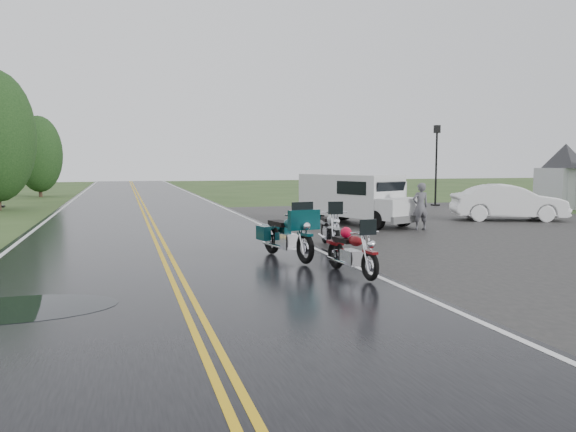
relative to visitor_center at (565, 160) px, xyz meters
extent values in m
plane|color=#2D471E|center=(-20.00, -12.00, -2.40)|extent=(120.00, 120.00, 0.00)
cube|color=black|center=(-20.00, -2.00, -2.38)|extent=(8.00, 100.00, 0.04)
cube|color=black|center=(-9.00, -7.00, -2.38)|extent=(14.00, 24.00, 0.03)
imported|color=#55545A|center=(-11.48, -6.17, -1.61)|extent=(0.58, 0.38, 1.57)
imported|color=white|center=(-6.57, -4.29, -1.70)|extent=(4.47, 2.89, 1.39)
camera|label=1|loc=(-20.96, -22.71, -0.14)|focal=35.00mm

